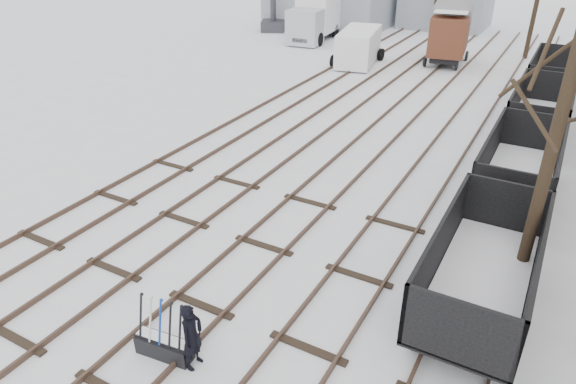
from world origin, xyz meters
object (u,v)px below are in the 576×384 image
at_px(freight_wagon_a, 481,282).
at_px(box_van_wagon, 450,32).
at_px(panel_van, 359,46).
at_px(lorry, 318,16).
at_px(worker, 192,337).
at_px(ground_frame, 164,345).

xyz_separation_m(freight_wagon_a, box_van_wagon, (-6.65, 23.99, 1.16)).
bearing_deg(panel_van, lorry, 123.71).
relative_size(worker, box_van_wagon, 0.33).
relative_size(worker, lorry, 0.21).
xyz_separation_m(worker, panel_van, (-6.79, 25.84, 0.34)).
xyz_separation_m(ground_frame, panel_van, (-6.04, 25.94, 0.86)).
xyz_separation_m(box_van_wagon, lorry, (-10.92, 2.96, -0.28)).
bearing_deg(worker, box_van_wagon, 1.89).
bearing_deg(box_van_wagon, panel_van, -158.55).
xyz_separation_m(worker, lorry, (-12.63, 31.70, 0.96)).
relative_size(ground_frame, panel_van, 0.28).
height_order(ground_frame, freight_wagon_a, freight_wagon_a).
distance_m(ground_frame, worker, 0.92).
relative_size(freight_wagon_a, box_van_wagon, 1.16).
bearing_deg(lorry, box_van_wagon, -20.28).
bearing_deg(panel_van, worker, -86.48).
relative_size(worker, panel_van, 0.30).
distance_m(worker, lorry, 34.13).
bearing_deg(freight_wagon_a, panel_van, 119.08).
xyz_separation_m(freight_wagon_a, panel_van, (-11.73, 21.09, 0.26)).
relative_size(box_van_wagon, panel_van, 0.92).
height_order(ground_frame, panel_van, panel_van).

